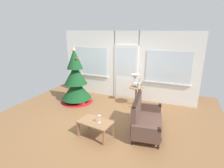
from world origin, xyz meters
name	(u,v)px	position (x,y,z in m)	size (l,w,h in m)	color
ground_plane	(103,121)	(0.00, 0.00, 0.00)	(6.76, 6.76, 0.00)	brown
back_wall_with_door	(126,66)	(0.00, 2.08, 1.28)	(5.20, 0.14, 2.55)	white
christmas_tree	(76,82)	(-1.55, 0.99, 0.77)	(1.16, 1.16, 2.03)	#4C331E
settee_sofa	(144,118)	(1.20, -0.07, 0.38)	(0.88, 1.52, 0.96)	black
side_table	(136,92)	(0.57, 1.48, 0.49)	(0.50, 0.48, 0.69)	#8E6642
table_lamp	(135,79)	(0.51, 1.52, 0.97)	(0.28, 0.28, 0.44)	silver
flower_vase	(139,85)	(0.67, 1.42, 0.80)	(0.11, 0.10, 0.35)	#99ADBC
coffee_table	(96,124)	(0.14, -0.75, 0.35)	(0.90, 0.63, 0.41)	#8E6642
wine_glass	(99,117)	(0.26, -0.77, 0.55)	(0.08, 0.08, 0.20)	silver
gift_box	(82,103)	(-1.21, 0.77, 0.09)	(0.19, 0.17, 0.19)	red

